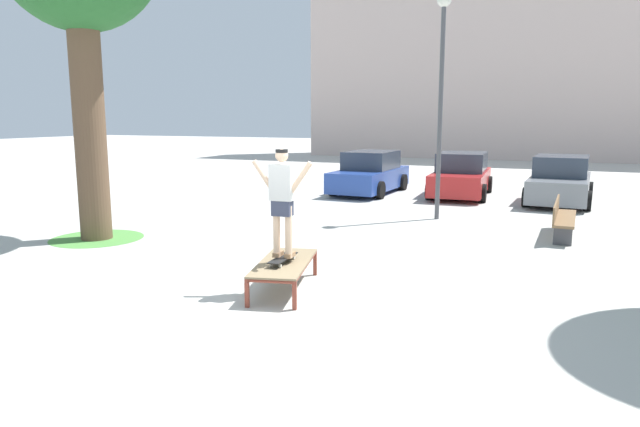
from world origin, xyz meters
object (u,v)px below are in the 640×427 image
skateboard (283,258)px  car_grey (560,181)px  skater (282,195)px  park_bench (562,217)px  car_blue (370,174)px  skate_box (284,264)px  car_red (461,176)px  light_post (442,74)px

skateboard → car_grey: (4.05, 11.82, 0.15)m
skater → park_bench: 7.51m
skater → car_blue: 12.10m
skate_box → skateboard: bearing=-76.3°
skater → skate_box: bearing=103.9°
skate_box → skater: size_ratio=1.20×
car_blue → car_red: 3.20m
skateboard → car_red: (0.87, 12.29, 0.15)m
skate_box → car_grey: 12.43m
skateboard → light_post: (0.99, 7.41, 3.29)m
skate_box → park_bench: (4.11, 6.12, 0.03)m
car_red → skate_box: bearing=-94.2°
car_red → car_grey: same height
car_blue → light_post: size_ratio=0.73×
skater → park_bench: skater is taller
skate_box → car_grey: size_ratio=0.47×
skateboard → skater: skater is taller
car_blue → car_grey: (6.34, -0.04, 0.00)m
skate_box → park_bench: 7.37m
car_blue → park_bench: car_blue is taller
car_blue → park_bench: (6.39, -5.66, -0.24)m
car_red → car_grey: bearing=-8.4°
skateboard → skater: bearing=93.3°
car_blue → car_grey: 6.34m
skateboard → car_grey: size_ratio=0.19×
skate_box → skater: (0.02, -0.08, 1.12)m
car_red → light_post: (0.12, -4.88, 3.13)m
skate_box → car_blue: (-2.28, 11.78, 0.28)m
park_bench → light_post: size_ratio=0.41×
skateboard → car_blue: car_blue is taller
skateboard → skater: size_ratio=0.48×
skateboard → park_bench: 7.43m
car_grey → park_bench: (0.05, -5.62, -0.24)m
car_red → park_bench: 6.90m
car_grey → car_blue: bearing=179.7°
car_blue → light_post: light_post is taller
car_red → car_grey: 3.21m
skate_box → car_red: size_ratio=0.48×
car_blue → park_bench: 8.54m
skater → car_grey: size_ratio=0.39×
skater → car_blue: (-2.30, 11.85, -0.84)m
light_post → skater: bearing=-97.6°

